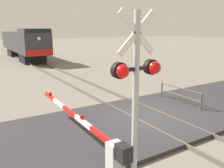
{
  "coord_description": "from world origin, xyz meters",
  "views": [
    {
      "loc": [
        -6.67,
        -7.52,
        3.93
      ],
      "look_at": [
        -1.08,
        1.47,
        1.42
      ],
      "focal_mm": 38.33,
      "sensor_mm": 36.0,
      "label": 1
    }
  ],
  "objects_px": {
    "crossing_signal": "(136,86)",
    "crossing_gate": "(99,144)",
    "guard_railing": "(180,94)",
    "locomotive": "(24,43)"
  },
  "relations": [
    {
      "from": "crossing_signal",
      "to": "crossing_gate",
      "type": "relative_size",
      "value": 0.7
    },
    {
      "from": "guard_railing",
      "to": "crossing_gate",
      "type": "bearing_deg",
      "value": -155.21
    },
    {
      "from": "crossing_signal",
      "to": "guard_railing",
      "type": "distance_m",
      "value": 7.73
    },
    {
      "from": "crossing_signal",
      "to": "guard_railing",
      "type": "relative_size",
      "value": 1.58
    },
    {
      "from": "guard_railing",
      "to": "locomotive",
      "type": "bearing_deg",
      "value": 96.06
    },
    {
      "from": "locomotive",
      "to": "guard_railing",
      "type": "distance_m",
      "value": 23.9
    },
    {
      "from": "crossing_gate",
      "to": "guard_railing",
      "type": "bearing_deg",
      "value": 24.79
    },
    {
      "from": "crossing_gate",
      "to": "guard_railing",
      "type": "height_order",
      "value": "crossing_gate"
    },
    {
      "from": "locomotive",
      "to": "crossing_signal",
      "type": "height_order",
      "value": "crossing_signal"
    },
    {
      "from": "locomotive",
      "to": "guard_railing",
      "type": "bearing_deg",
      "value": -83.94
    }
  ]
}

